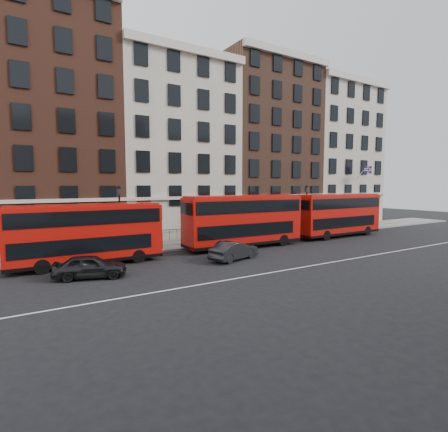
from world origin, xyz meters
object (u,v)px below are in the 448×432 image
bus_b (86,233)px  car_front (234,251)px  bus_d (338,214)px  traffic_light (367,210)px  bus_c (243,220)px  car_rear (90,266)px

bus_b → car_front: bearing=-21.4°
bus_d → traffic_light: size_ratio=3.30×
bus_d → traffic_light: (7.48, 1.94, 0.02)m
bus_c → traffic_light: bearing=7.2°
car_rear → car_front: bearing=-74.1°
bus_d → car_front: 16.20m
bus_c → car_rear: 14.05m
bus_c → car_rear: size_ratio=2.66×
bus_b → bus_c: (13.02, 0.00, 0.20)m
bus_c → bus_b: bearing=-178.4°
bus_b → car_rear: size_ratio=2.43×
bus_b → bus_d: bearing=0.4°
car_rear → car_front: size_ratio=1.00×
car_rear → bus_d: bearing=-64.7°
bus_b → car_rear: 3.88m
bus_d → traffic_light: bearing=13.7°
bus_c → car_rear: bus_c is taller
car_rear → traffic_light: (33.13, 5.46, 1.74)m
traffic_light → car_rear: bearing=-170.6°
bus_c → bus_d: bus_c is taller
bus_b → traffic_light: (32.66, 1.94, 0.19)m
bus_d → car_rear: bus_d is taller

